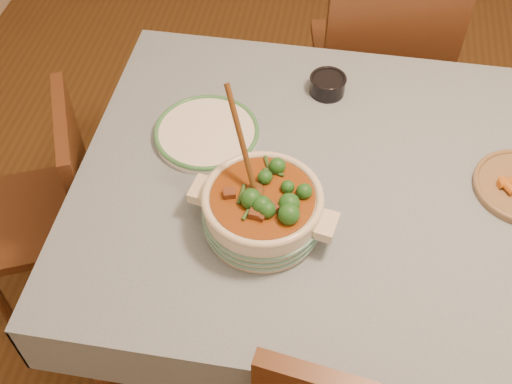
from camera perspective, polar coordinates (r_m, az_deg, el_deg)
floor at (r=2.29m, az=9.62°, el=-12.00°), size 4.50×4.50×0.00m
dining_table at (r=1.74m, az=12.45°, el=-1.79°), size 1.68×1.08×0.76m
stew_casserole at (r=1.50m, az=0.57°, el=-1.35°), size 0.36×0.32×0.34m
white_plate at (r=1.76m, az=-4.40°, el=5.30°), size 0.38×0.38×0.03m
condiment_bowl at (r=1.88m, az=6.39°, el=9.54°), size 0.12×0.12×0.06m
chair_far at (r=2.38m, az=10.99°, el=11.40°), size 0.52×0.52×0.95m
chair_left at (r=2.09m, az=-17.50°, el=-0.88°), size 0.49×0.49×0.80m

